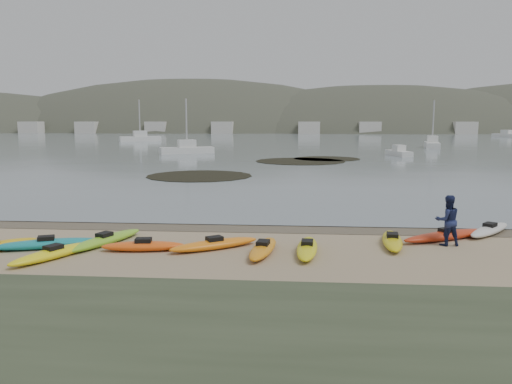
{
  "coord_description": "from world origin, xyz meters",
  "views": [
    {
      "loc": [
        1.71,
        -21.33,
        4.6
      ],
      "look_at": [
        0.0,
        0.0,
        1.5
      ],
      "focal_mm": 35.0,
      "sensor_mm": 36.0,
      "label": 1
    }
  ],
  "objects": [
    {
      "name": "ground",
      "position": [
        0.0,
        0.0,
        0.0
      ],
      "size": [
        600.0,
        600.0,
        0.0
      ],
      "primitive_type": "plane",
      "color": "tan",
      "rests_on": "ground"
    },
    {
      "name": "wet_sand",
      "position": [
        0.0,
        -0.3,
        0.0
      ],
      "size": [
        60.0,
        60.0,
        0.0
      ],
      "primitive_type": "plane",
      "color": "brown",
      "rests_on": "ground"
    },
    {
      "name": "water",
      "position": [
        0.0,
        300.0,
        0.01
      ],
      "size": [
        1200.0,
        1200.0,
        0.0
      ],
      "primitive_type": "plane",
      "color": "slate",
      "rests_on": "ground"
    },
    {
      "name": "kayaks",
      "position": [
        -0.64,
        -3.79,
        0.17
      ],
      "size": [
        21.22,
        8.08,
        0.34
      ],
      "color": "#FA5C15",
      "rests_on": "ground"
    },
    {
      "name": "person_east",
      "position": [
        7.3,
        -2.83,
        0.94
      ],
      "size": [
        1.0,
        0.83,
        1.88
      ],
      "primitive_type": "imported",
      "rotation": [
        0.0,
        0.0,
        3.28
      ],
      "color": "navy",
      "rests_on": "ground"
    },
    {
      "name": "kelp_mats",
      "position": [
        0.36,
        30.27,
        0.03
      ],
      "size": [
        19.76,
        27.32,
        0.04
      ],
      "color": "black",
      "rests_on": "water"
    },
    {
      "name": "moored_boats",
      "position": [
        4.92,
        75.92,
        0.53
      ],
      "size": [
        96.81,
        80.34,
        1.21
      ],
      "color": "silver",
      "rests_on": "ground"
    },
    {
      "name": "far_hills",
      "position": [
        39.38,
        193.97,
        -15.93
      ],
      "size": [
        550.0,
        135.0,
        80.0
      ],
      "color": "#384235",
      "rests_on": "ground"
    },
    {
      "name": "far_town",
      "position": [
        6.0,
        145.0,
        2.0
      ],
      "size": [
        199.0,
        5.0,
        4.0
      ],
      "color": "beige",
      "rests_on": "ground"
    }
  ]
}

